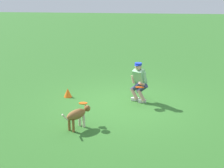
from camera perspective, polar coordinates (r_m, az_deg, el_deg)
ground_plane at (r=10.53m, az=1.89°, el=-3.51°), size 60.00×60.00×0.00m
person at (r=10.58m, az=4.65°, el=0.55°), size 0.62×0.71×1.29m
dog at (r=8.80m, az=-5.88°, el=-5.23°), size 0.64×0.91×0.57m
frisbee_flying at (r=8.83m, az=-4.96°, el=-3.29°), size 0.29×0.29×0.06m
frisbee_held at (r=10.24m, az=4.77°, el=-0.55°), size 0.29×0.29×0.08m
training_cone at (r=11.24m, az=-7.57°, el=-1.47°), size 0.27×0.27×0.30m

